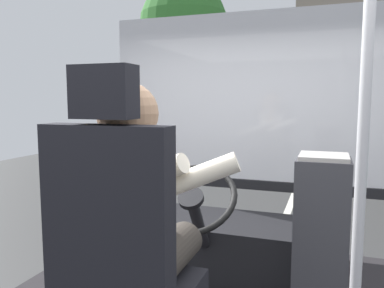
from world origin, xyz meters
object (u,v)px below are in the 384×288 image
handrail_pole (362,147)px  fare_box (320,250)px  driver_seat (123,271)px  bus_driver (136,211)px  steering_console (215,244)px

handrail_pole → fare_box: 0.69m
handrail_pole → driver_seat: bearing=-156.0°
driver_seat → fare_box: driver_seat is taller
bus_driver → fare_box: (0.70, 0.62, -0.31)m
driver_seat → bus_driver: 0.23m
bus_driver → fare_box: bearing=41.7°
bus_driver → handrail_pole: size_ratio=0.39×
bus_driver → driver_seat: bearing=-90.0°
steering_console → bus_driver: bearing=-90.0°
driver_seat → bus_driver: size_ratio=1.66×
driver_seat → steering_console: 1.32m
steering_console → fare_box: 0.92m
driver_seat → handrail_pole: handrail_pole is taller
handrail_pole → steering_console: bearing=133.3°
bus_driver → handrail_pole: bearing=17.4°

